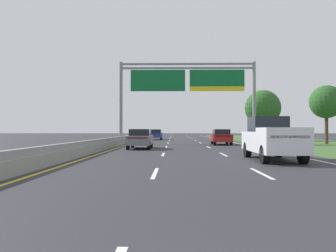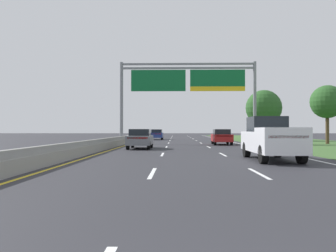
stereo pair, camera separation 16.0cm
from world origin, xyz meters
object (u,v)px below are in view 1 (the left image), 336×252
Objects in this scene: car_grey_left_lane_sedan at (140,138)px; car_blue_left_lane_sedan at (156,134)px; roadside_tree_far at (263,108)px; car_red_right_lane_sedan at (221,137)px; overhead_sign_gantry at (187,85)px; pickup_truck_white at (272,139)px; roadside_tree_mid at (326,102)px.

car_blue_left_lane_sedan is at bearing -0.10° from car_grey_left_lane_sedan.
car_grey_left_lane_sedan is 26.25m from roadside_tree_far.
car_red_right_lane_sedan is at bearing -119.93° from roadside_tree_far.
overhead_sign_gantry is at bearing -135.57° from roadside_tree_far.
pickup_truck_white is 12.69m from car_grey_left_lane_sedan.
pickup_truck_white is 0.76× the size of roadside_tree_far.
roadside_tree_mid is 12.49m from roadside_tree_far.
pickup_truck_white reaches higher than car_red_right_lane_sedan.
roadside_tree_far is at bearing -36.26° from car_grey_left_lane_sedan.
overhead_sign_gantry is 3.39× the size of car_red_right_lane_sedan.
car_red_right_lane_sedan is (3.34, -2.59, -5.64)m from overhead_sign_gantry.
pickup_truck_white is (3.44, -20.25, -5.39)m from overhead_sign_gantry.
roadside_tree_mid is at bearing -129.30° from car_blue_left_lane_sedan.
roadside_tree_mid is (18.91, 9.04, 3.64)m from car_grey_left_lane_sedan.
roadside_tree_mid reaches higher than car_blue_left_lane_sedan.
car_red_right_lane_sedan and car_grey_left_lane_sedan have the same top height.
pickup_truck_white is 1.22× the size of car_red_right_lane_sedan.
roadside_tree_mid is at bearing -81.15° from car_red_right_lane_sedan.
car_grey_left_lane_sedan is 0.62× the size of roadside_tree_far.
car_grey_left_lane_sedan is at bearing -112.51° from overhead_sign_gantry.
car_red_right_lane_sedan is 0.71× the size of roadside_tree_mid.
overhead_sign_gantry reaches higher than roadside_tree_far.
overhead_sign_gantry reaches higher than car_grey_left_lane_sedan.
roadside_tree_mid reaches higher than car_grey_left_lane_sedan.
car_red_right_lane_sedan is 16.01m from roadside_tree_far.
roadside_tree_mid reaches higher than car_red_right_lane_sedan.
car_blue_left_lane_sedan and car_grey_left_lane_sedan have the same top height.
car_grey_left_lane_sedan is at bearing -154.44° from roadside_tree_mid.
pickup_truck_white is at bearing -167.33° from car_blue_left_lane_sedan.
car_red_right_lane_sedan is at bearing -172.39° from roadside_tree_mid.
roadside_tree_far is at bearing 106.82° from roadside_tree_mid.
roadside_tree_mid is at bearing -64.64° from car_grey_left_lane_sedan.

